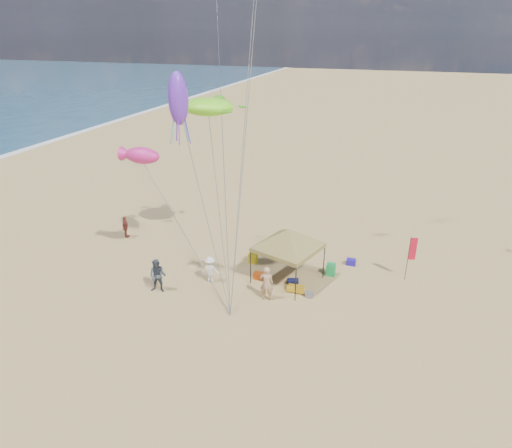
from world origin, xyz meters
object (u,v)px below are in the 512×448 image
object	(u,v)px
canopy_tent	(289,231)
beach_cart	(296,289)
cooler_red	(258,276)
chair_green	(331,269)
chair_yellow	(253,257)
person_near_c	(210,270)
cooler_blue	(351,262)
feather_flag	(412,251)
person_near_b	(158,276)
person_far_a	(125,227)
person_near_a	(267,283)

from	to	relation	value
canopy_tent	beach_cart	world-z (taller)	canopy_tent
cooler_red	chair_green	world-z (taller)	chair_green
chair_yellow	person_near_c	xyz separation A→B (m)	(-1.51, -2.93, 0.43)
chair_yellow	cooler_red	bearing A→B (deg)	-62.23
cooler_blue	chair_yellow	size ratio (longest dim) A/B	0.77
feather_flag	person_near_b	bearing A→B (deg)	-156.45
chair_green	canopy_tent	bearing A→B (deg)	-148.18
person_near_b	person_far_a	bearing A→B (deg)	125.37
person_near_c	cooler_red	bearing A→B (deg)	-165.33
cooler_blue	beach_cart	xyz separation A→B (m)	(-2.44, -3.96, 0.01)
person_near_c	person_far_a	size ratio (longest dim) A/B	1.02
canopy_tent	cooler_blue	distance (m)	5.19
person_near_b	person_far_a	xyz separation A→B (m)	(-5.53, 5.29, -0.19)
cooler_red	beach_cart	distance (m)	2.43
cooler_red	beach_cart	xyz separation A→B (m)	(2.34, -0.66, 0.01)
feather_flag	person_near_c	bearing A→B (deg)	-160.18
chair_green	person_far_a	bearing A→B (deg)	177.60
beach_cart	person_near_c	size ratio (longest dim) A/B	0.58
feather_flag	beach_cart	world-z (taller)	feather_flag
feather_flag	cooler_blue	size ratio (longest dim) A/B	4.96
cooler_red	beach_cart	world-z (taller)	cooler_red
person_near_a	person_near_c	distance (m)	3.54
beach_cart	person_near_c	distance (m)	4.83
feather_flag	beach_cart	bearing A→B (deg)	-150.33
cooler_red	person_near_a	size ratio (longest dim) A/B	0.28
chair_green	beach_cart	distance (m)	2.83
beach_cart	person_near_a	xyz separation A→B (m)	(-1.29, -1.17, 0.76)
feather_flag	person_near_a	xyz separation A→B (m)	(-6.99, -4.42, -0.84)
cooler_red	cooler_blue	xyz separation A→B (m)	(4.77, 3.30, 0.00)
person_near_a	person_far_a	size ratio (longest dim) A/B	1.26
canopy_tent	person_far_a	world-z (taller)	canopy_tent
person_near_b	chair_yellow	bearing A→B (deg)	40.36
canopy_tent	cooler_blue	xyz separation A→B (m)	(3.18, 2.94, -2.86)
chair_green	person_near_c	distance (m)	6.91
cooler_red	chair_green	xyz separation A→B (m)	(3.82, 1.74, 0.16)
person_far_a	person_near_c	bearing A→B (deg)	-128.46
chair_yellow	person_near_a	world-z (taller)	person_near_a
feather_flag	cooler_blue	xyz separation A→B (m)	(-3.27, 0.71, -1.61)
chair_green	person_near_c	size ratio (longest dim) A/B	0.45
cooler_blue	person_far_a	bearing A→B (deg)	-176.31
cooler_blue	person_near_a	world-z (taller)	person_near_a
person_near_b	person_far_a	world-z (taller)	person_near_b
feather_flag	cooler_red	xyz separation A→B (m)	(-8.04, -2.59, -1.61)
cooler_blue	chair_yellow	xyz separation A→B (m)	(-5.69, -1.55, 0.16)
chair_yellow	person_near_a	bearing A→B (deg)	-61.16
chair_green	person_near_b	bearing A→B (deg)	-151.09
canopy_tent	feather_flag	world-z (taller)	canopy_tent
cooler_red	person_near_b	world-z (taller)	person_near_b
chair_yellow	person_near_c	size ratio (longest dim) A/B	0.45
cooler_red	chair_yellow	bearing A→B (deg)	117.77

